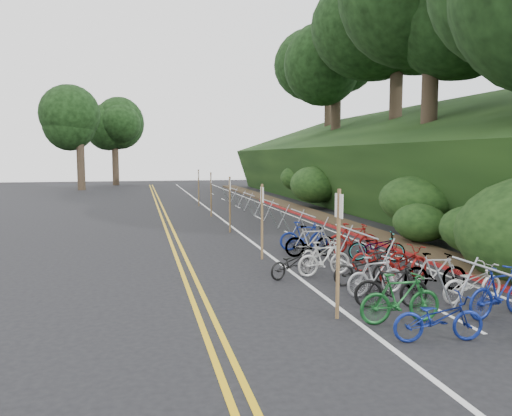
{
  "coord_description": "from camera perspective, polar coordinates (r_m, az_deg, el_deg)",
  "views": [
    {
      "loc": [
        -3.31,
        -10.82,
        3.41
      ],
      "look_at": [
        1.3,
        8.86,
        1.3
      ],
      "focal_mm": 35.0,
      "sensor_mm": 36.0,
      "label": 1
    }
  ],
  "objects": [
    {
      "name": "ground",
      "position": [
        11.82,
        3.73,
        -10.82
      ],
      "size": [
        120.0,
        120.0,
        0.0
      ],
      "primitive_type": "plane",
      "color": "black",
      "rests_on": "ground"
    },
    {
      "name": "road_markings",
      "position": [
        21.55,
        -2.48,
        -3.14
      ],
      "size": [
        7.47,
        80.0,
        0.01
      ],
      "color": "gold",
      "rests_on": "ground"
    },
    {
      "name": "red_curb",
      "position": [
        24.76,
        8.3,
        -1.9
      ],
      "size": [
        0.25,
        28.0,
        0.1
      ],
      "primitive_type": "cube",
      "color": "maroon",
      "rests_on": "ground"
    },
    {
      "name": "embankment",
      "position": [
        34.01,
        15.46,
        4.32
      ],
      "size": [
        14.3,
        48.14,
        9.11
      ],
      "color": "black",
      "rests_on": "ground"
    },
    {
      "name": "tree_cluster",
      "position": [
        36.11,
        8.75,
        17.62
      ],
      "size": [
        31.78,
        53.48,
        17.17
      ],
      "color": "#2D2319",
      "rests_on": "ground"
    },
    {
      "name": "bike_rack_front",
      "position": [
        10.91,
        25.62,
        -8.13
      ],
      "size": [
        1.16,
        2.73,
        1.2
      ],
      "color": "#91959D",
      "rests_on": "ground"
    },
    {
      "name": "bike_racks_rest",
      "position": [
        24.77,
        1.65,
        0.03
      ],
      "size": [
        1.14,
        23.0,
        1.17
      ],
      "color": "#91959D",
      "rests_on": "ground"
    },
    {
      "name": "signpost_near",
      "position": [
        10.52,
        9.39,
        -4.25
      ],
      "size": [
        0.08,
        0.4,
        2.74
      ],
      "color": "brown",
      "rests_on": "ground"
    },
    {
      "name": "signposts_rest",
      "position": [
        25.2,
        -4.21,
        1.44
      ],
      "size": [
        0.08,
        18.4,
        2.5
      ],
      "color": "brown",
      "rests_on": "ground"
    },
    {
      "name": "bike_front",
      "position": [
        14.11,
        4.1,
        -6.34
      ],
      "size": [
        1.16,
        1.63,
        0.81
      ],
      "primitive_type": "imported",
      "rotation": [
        0.0,
        0.0,
        2.02
      ],
      "color": "black",
      "rests_on": "ground"
    },
    {
      "name": "bike_valet",
      "position": [
        13.93,
        14.43,
        -6.33
      ],
      "size": [
        3.3,
        10.95,
        1.1
      ],
      "color": "navy",
      "rests_on": "ground"
    }
  ]
}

